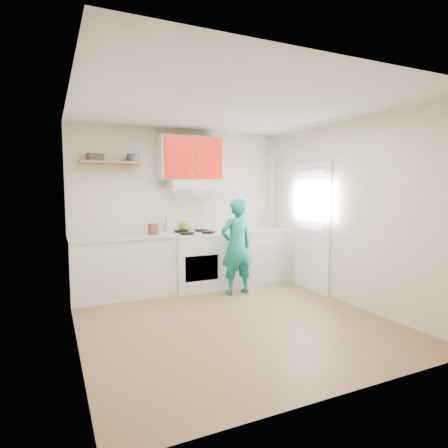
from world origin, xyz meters
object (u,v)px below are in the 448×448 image
tin (133,158)px  person (237,246)px  kettle (185,226)px  stove (195,261)px  crock (153,230)px

tin → person: bearing=-26.4°
tin → kettle: 1.38m
kettle → person: bearing=-43.0°
tin → kettle: tin is taller
stove → kettle: (-0.07, 0.23, 0.55)m
person → tin: bearing=-29.9°
crock → tin: bearing=164.3°
stove → crock: 0.85m
stove → person: person is taller
kettle → crock: bearing=-152.2°
tin → crock: (0.27, -0.07, -1.10)m
stove → crock: crock is taller
stove → crock: size_ratio=4.88×
kettle → crock: size_ratio=1.15×
tin → kettle: bearing=6.1°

